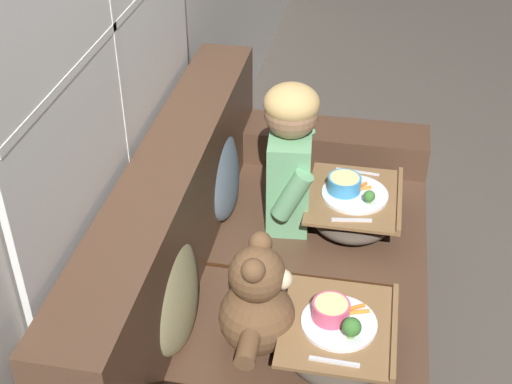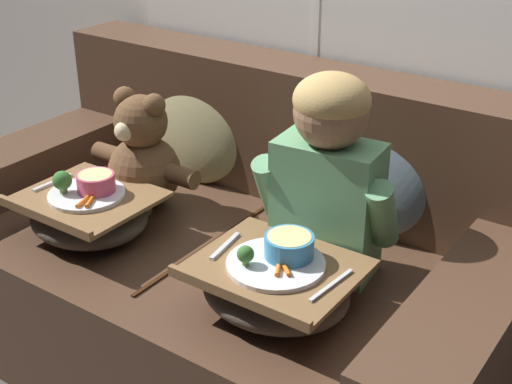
% 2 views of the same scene
% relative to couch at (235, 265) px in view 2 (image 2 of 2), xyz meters
% --- Properties ---
extents(ground_plane, '(14.00, 14.00, 0.00)m').
position_rel_couch_xyz_m(ground_plane, '(0.00, -0.06, -0.32)').
color(ground_plane, '#4C443D').
extents(couch, '(1.79, 1.00, 0.91)m').
position_rel_couch_xyz_m(couch, '(0.00, 0.00, 0.00)').
color(couch, '#4C3323').
rests_on(couch, ground_plane).
extents(throw_pillow_behind_child, '(0.41, 0.20, 0.42)m').
position_rel_couch_xyz_m(throw_pillow_behind_child, '(0.34, 0.24, 0.33)').
color(throw_pillow_behind_child, slate).
rests_on(throw_pillow_behind_child, couch).
extents(throw_pillow_behind_teddy, '(0.42, 0.20, 0.43)m').
position_rel_couch_xyz_m(throw_pillow_behind_teddy, '(-0.34, 0.24, 0.33)').
color(throw_pillow_behind_teddy, tan).
rests_on(throw_pillow_behind_teddy, couch).
extents(child_figure, '(0.41, 0.21, 0.56)m').
position_rel_couch_xyz_m(child_figure, '(0.34, -0.03, 0.44)').
color(child_figure, '#66A370').
rests_on(child_figure, couch).
extents(teddy_bear, '(0.42, 0.29, 0.39)m').
position_rel_couch_xyz_m(teddy_bear, '(-0.34, -0.04, 0.30)').
color(teddy_bear, brown).
rests_on(teddy_bear, couch).
extents(lap_tray_child, '(0.41, 0.35, 0.20)m').
position_rel_couch_xyz_m(lap_tray_child, '(0.34, -0.28, 0.21)').
color(lap_tray_child, '#473D33').
rests_on(lap_tray_child, child_figure).
extents(lap_tray_teddy, '(0.39, 0.34, 0.21)m').
position_rel_couch_xyz_m(lap_tray_teddy, '(-0.34, -0.28, 0.21)').
color(lap_tray_teddy, '#473D33').
rests_on(lap_tray_teddy, teddy_bear).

